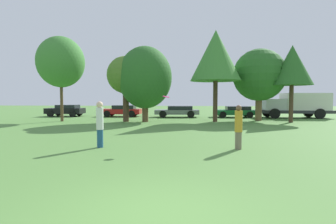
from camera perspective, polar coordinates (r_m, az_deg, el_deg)
ground_plane at (r=4.66m, az=-3.21°, el=-22.19°), size 120.00×120.00×0.00m
person_thrower at (r=10.71m, az=-14.81°, el=-2.40°), size 0.28×0.28×1.85m
person_catcher at (r=10.36m, az=15.30°, el=-3.13°), size 0.29×0.29×1.72m
frisbee at (r=10.34m, az=-0.42°, el=3.39°), size 0.27×0.27×0.09m
tree_0 at (r=23.88m, az=-22.58°, el=10.13°), size 3.90×3.90×7.14m
tree_1 at (r=22.00m, az=-9.33°, el=7.94°), size 3.11×3.11×5.46m
tree_2 at (r=21.62m, az=-5.09°, el=7.55°), size 4.43×4.43×6.24m
tree_3 at (r=22.12m, az=10.49°, el=12.11°), size 4.17×4.17×7.57m
tree_4 at (r=24.02m, az=19.48°, el=7.64°), size 4.52×4.52×6.24m
tree_5 at (r=23.26m, az=25.71°, el=9.22°), size 3.19×3.19×6.21m
parked_car_black at (r=29.90m, az=-21.64°, el=0.40°), size 3.90×2.00×1.25m
parked_car_red at (r=27.97m, az=-10.11°, el=0.35°), size 4.18×2.04×1.21m
parked_car_grey at (r=26.70m, az=2.19°, el=0.23°), size 4.54×2.05×1.15m
parked_car_green at (r=27.48m, az=14.65°, el=0.15°), size 4.29×2.07×1.13m
delivery_truck_silver at (r=28.66m, az=26.52°, el=1.54°), size 6.74×2.59×2.46m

